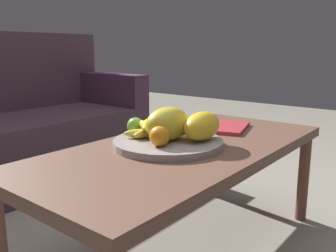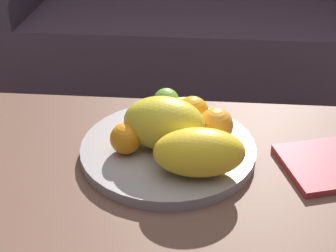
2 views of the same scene
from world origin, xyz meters
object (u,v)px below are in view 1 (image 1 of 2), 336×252
object	(u,v)px
orange_left	(180,123)
banana_bunch	(146,130)
coffee_table	(184,157)
melon_large_front	(168,124)
orange_front	(160,136)
couch	(2,134)
fruit_bowl	(168,143)
melon_smaller_beside	(202,126)
magazine	(225,127)
orange_right	(158,124)
apple_front	(136,126)

from	to	relation	value
orange_left	banana_bunch	size ratio (longest dim) A/B	0.50
coffee_table	orange_left	bearing A→B (deg)	48.73
melon_large_front	orange_left	world-z (taller)	melon_large_front
coffee_table	banana_bunch	bearing A→B (deg)	121.61
coffee_table	orange_front	size ratio (longest dim) A/B	18.14
couch	fruit_bowl	size ratio (longest dim) A/B	4.26
couch	banana_bunch	world-z (taller)	couch
melon_smaller_beside	magazine	world-z (taller)	melon_smaller_beside
magazine	orange_front	bearing A→B (deg)	165.80
fruit_bowl	banana_bunch	bearing A→B (deg)	105.12
orange_left	orange_right	world-z (taller)	orange_left
apple_front	magazine	distance (m)	0.43
coffee_table	apple_front	distance (m)	0.22
fruit_bowl	melon_smaller_beside	bearing A→B (deg)	-53.82
fruit_bowl	orange_left	distance (m)	0.12
coffee_table	couch	distance (m)	1.30
melon_smaller_beside	magazine	xyz separation A→B (m)	(0.31, 0.08, -0.07)
coffee_table	fruit_bowl	distance (m)	0.09
fruit_bowl	melon_smaller_beside	xyz separation A→B (m)	(0.07, -0.10, 0.06)
melon_large_front	orange_right	world-z (taller)	melon_large_front
coffee_table	orange_right	size ratio (longest dim) A/B	16.22
coffee_table	orange_left	xyz separation A→B (m)	(0.06, 0.06, 0.11)
coffee_table	banana_bunch	world-z (taller)	banana_bunch
orange_right	magazine	size ratio (longest dim) A/B	0.31
apple_front	banana_bunch	xyz separation A→B (m)	(-0.01, -0.06, -0.01)
melon_large_front	banana_bunch	size ratio (longest dim) A/B	1.14
orange_left	magazine	distance (m)	0.29
coffee_table	melon_large_front	xyz separation A→B (m)	(-0.06, 0.03, 0.13)
couch	fruit_bowl	bearing A→B (deg)	-90.51
apple_front	magazine	world-z (taller)	apple_front
orange_left	apple_front	distance (m)	0.17
orange_front	apple_front	xyz separation A→B (m)	(0.07, 0.18, -0.00)
orange_front	banana_bunch	size ratio (longest dim) A/B	0.44
melon_large_front	orange_front	bearing A→B (deg)	-158.87
banana_bunch	magazine	size ratio (longest dim) A/B	0.64
coffee_table	orange_right	distance (m)	0.16
couch	orange_right	bearing A→B (deg)	-88.24
melon_large_front	melon_smaller_beside	world-z (taller)	melon_large_front
orange_front	orange_right	size ratio (longest dim) A/B	0.89
couch	magazine	bearing A→B (deg)	-73.71
orange_front	orange_left	size ratio (longest dim) A/B	0.86
fruit_bowl	couch	bearing A→B (deg)	89.49
orange_front	orange_left	xyz separation A→B (m)	(0.20, 0.06, 0.01)
orange_left	fruit_bowl	bearing A→B (deg)	-165.60
orange_front	coffee_table	bearing A→B (deg)	0.71
couch	banana_bunch	size ratio (longest dim) A/B	10.62
orange_left	orange_right	distance (m)	0.08
orange_front	orange_left	bearing A→B (deg)	18.20
fruit_bowl	banana_bunch	distance (m)	0.10
couch	banana_bunch	xyz separation A→B (m)	(-0.03, -1.17, 0.19)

